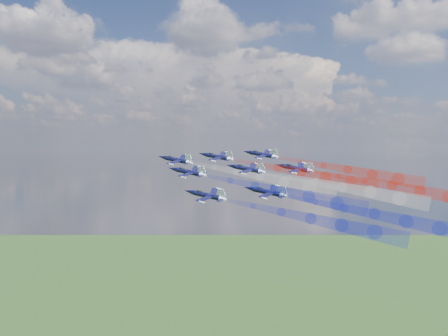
# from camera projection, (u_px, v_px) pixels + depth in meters

# --- Properties ---
(jet_lead) EXTENTS (15.09, 13.27, 7.95)m
(jet_lead) POSITION_uv_depth(u_px,v_px,m) (177.00, 160.00, 153.29)
(jet_lead) COLOR black
(trail_lead) EXTENTS (43.79, 15.49, 12.21)m
(trail_lead) POSITION_uv_depth(u_px,v_px,m) (260.00, 176.00, 142.28)
(trail_lead) COLOR white
(jet_inner_left) EXTENTS (15.09, 13.27, 7.95)m
(jet_inner_left) POSITION_uv_depth(u_px,v_px,m) (189.00, 172.00, 140.17)
(jet_inner_left) COLOR black
(trail_inner_left) EXTENTS (43.79, 15.49, 12.21)m
(trail_inner_left) POSITION_uv_depth(u_px,v_px,m) (281.00, 191.00, 129.16)
(trail_inner_left) COLOR #1825CF
(jet_inner_right) EXTENTS (15.09, 13.27, 7.95)m
(jet_inner_right) POSITION_uv_depth(u_px,v_px,m) (217.00, 157.00, 157.43)
(jet_inner_right) COLOR black
(trail_inner_right) EXTENTS (43.79, 15.49, 12.21)m
(trail_inner_right) POSITION_uv_depth(u_px,v_px,m) (301.00, 172.00, 146.42)
(trail_inner_right) COLOR red
(jet_outer_left) EXTENTS (15.09, 13.27, 7.95)m
(jet_outer_left) POSITION_uv_depth(u_px,v_px,m) (207.00, 195.00, 128.07)
(jet_outer_left) COLOR black
(trail_outer_left) EXTENTS (43.79, 15.49, 12.21)m
(trail_outer_left) POSITION_uv_depth(u_px,v_px,m) (311.00, 219.00, 117.06)
(trail_outer_left) COLOR #1825CF
(jet_center_third) EXTENTS (15.09, 13.27, 7.95)m
(jet_center_third) POSITION_uv_depth(u_px,v_px,m) (247.00, 169.00, 143.62)
(jet_center_third) COLOR black
(trail_center_third) EXTENTS (43.79, 15.49, 12.21)m
(trail_center_third) POSITION_uv_depth(u_px,v_px,m) (342.00, 187.00, 132.61)
(trail_center_third) COLOR white
(jet_outer_right) EXTENTS (15.09, 13.27, 7.95)m
(jet_outer_right) POSITION_uv_depth(u_px,v_px,m) (262.00, 155.00, 160.57)
(jet_outer_right) COLOR black
(trail_outer_right) EXTENTS (43.79, 15.49, 12.21)m
(trail_outer_right) POSITION_uv_depth(u_px,v_px,m) (347.00, 170.00, 149.56)
(trail_outer_right) COLOR red
(jet_rear_left) EXTENTS (15.09, 13.27, 7.95)m
(jet_rear_left) POSITION_uv_depth(u_px,v_px,m) (267.00, 192.00, 130.77)
(jet_rear_left) COLOR black
(trail_rear_left) EXTENTS (43.79, 15.49, 12.21)m
(trail_rear_left) POSITION_uv_depth(u_px,v_px,m) (374.00, 214.00, 119.76)
(trail_rear_left) COLOR #1825CF
(jet_rear_right) EXTENTS (15.09, 13.27, 7.95)m
(jet_rear_right) POSITION_uv_depth(u_px,v_px,m) (296.00, 168.00, 147.95)
(jet_rear_right) COLOR black
(trail_rear_right) EXTENTS (43.79, 15.49, 12.21)m
(trail_rear_right) POSITION_uv_depth(u_px,v_px,m) (392.00, 186.00, 136.94)
(trail_rear_right) COLOR red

